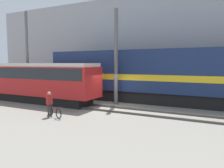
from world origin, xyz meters
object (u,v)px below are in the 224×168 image
utility_pole_left (27,54)px  utility_pole_center (116,57)px  bicycle (54,112)px  person (49,102)px  freight_locomotive (154,75)px  streetcar (35,80)px

utility_pole_left → utility_pole_center: utility_pole_left is taller
bicycle → person: person is taller
freight_locomotive → utility_pole_center: (-2.61, -2.18, 1.51)m
streetcar → bicycle: (5.33, -3.60, -1.62)m
person → utility_pole_center: utility_pole_center is taller
freight_locomotive → person: size_ratio=12.16×
freight_locomotive → utility_pole_left: size_ratio=2.27×
streetcar → utility_pole_center: (6.85, 2.18, 1.95)m
bicycle → utility_pole_left: bearing=146.2°
freight_locomotive → utility_pole_left: 13.10m
freight_locomotive → person: (-4.52, -7.96, -1.42)m
bicycle → utility_pole_center: (1.52, 5.78, 3.57)m
bicycle → utility_pole_center: 6.96m
streetcar → utility_pole_center: bearing=17.6°
utility_pole_left → person: bearing=-35.0°
person → utility_pole_left: bearing=145.0°
person → utility_pole_left: (-8.26, 5.79, 3.36)m
bicycle → person: bearing=-178.5°
utility_pole_left → utility_pole_center: (10.16, 0.00, -0.43)m
person → utility_pole_left: size_ratio=0.19×
bicycle → utility_pole_left: utility_pole_left is taller
freight_locomotive → bicycle: bearing=-117.5°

